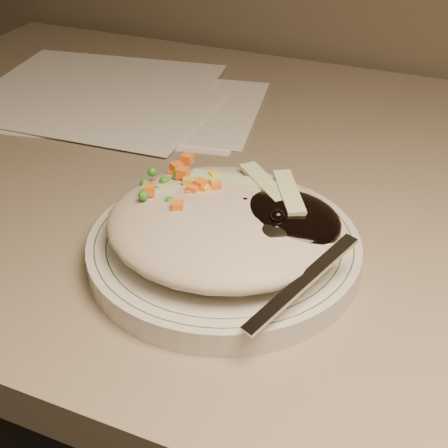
% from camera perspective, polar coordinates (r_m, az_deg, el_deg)
% --- Properties ---
extents(desk, '(1.40, 0.70, 0.74)m').
position_cam_1_polar(desk, '(0.77, 12.31, -10.17)').
color(desk, gray).
rests_on(desk, ground).
extents(plate, '(0.23, 0.23, 0.02)m').
position_cam_1_polar(plate, '(0.53, 0.00, -2.33)').
color(plate, silver).
rests_on(plate, desk).
extents(plate_rim, '(0.22, 0.22, 0.00)m').
position_cam_1_polar(plate_rim, '(0.52, 0.00, -1.45)').
color(plate_rim, '#144723').
rests_on(plate_rim, plate).
extents(meal, '(0.21, 0.19, 0.05)m').
position_cam_1_polar(meal, '(0.51, 0.41, 0.37)').
color(meal, '#ADA38D').
rests_on(meal, plate).
extents(papers, '(0.42, 0.32, 0.00)m').
position_cam_1_polar(papers, '(0.85, -9.65, 11.21)').
color(papers, white).
rests_on(papers, desk).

